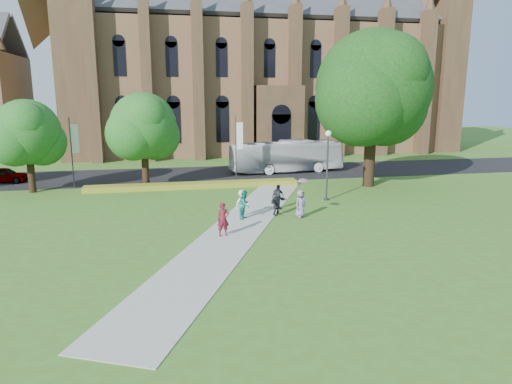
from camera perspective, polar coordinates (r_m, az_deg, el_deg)
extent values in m
plane|color=#45681F|center=(26.85, -1.58, -4.78)|extent=(160.00, 160.00, 0.00)
cube|color=black|center=(46.20, -5.89, 2.25)|extent=(160.00, 10.00, 0.02)
cube|color=#B2B2A8|center=(27.79, -1.94, -4.16)|extent=(15.58, 28.54, 0.04)
cube|color=gold|center=(39.34, -7.80, 0.83)|extent=(18.00, 1.40, 0.45)
cube|color=brown|center=(66.92, 0.94, 12.58)|extent=(52.00, 16.00, 17.00)
cube|color=brown|center=(59.27, -21.97, 13.77)|extent=(3.50, 3.50, 21.00)
cube|color=brown|center=(70.18, 22.80, 13.29)|extent=(3.50, 3.50, 21.00)
cube|color=brown|center=(58.24, 2.85, 8.74)|extent=(6.00, 2.50, 9.00)
cylinder|color=#38383D|center=(34.41, 8.89, 2.89)|extent=(0.14, 0.14, 4.80)
sphere|color=white|center=(34.10, 9.03, 7.24)|extent=(0.44, 0.44, 0.44)
cylinder|color=#38383D|center=(34.84, 8.77, -0.89)|extent=(0.36, 0.36, 0.15)
cylinder|color=#332114|center=(40.54, 14.05, 5.31)|extent=(0.96, 0.96, 6.60)
sphere|color=#0F360E|center=(40.30, 14.43, 12.53)|extent=(9.60, 9.60, 9.60)
cylinder|color=#332114|center=(41.15, -26.33, 2.59)|extent=(0.56, 0.56, 3.85)
sphere|color=#1A5018|center=(40.84, -26.71, 6.71)|extent=(5.20, 5.20, 5.20)
cylinder|color=#332114|center=(40.27, -13.69, 3.51)|extent=(0.60, 0.60, 4.12)
sphere|color=#1A5018|center=(39.95, -13.92, 8.04)|extent=(5.60, 5.60, 5.60)
cylinder|color=#38383D|center=(41.31, -2.53, 5.35)|extent=(0.10, 0.10, 6.00)
cube|color=white|center=(41.25, -2.06, 7.02)|extent=(0.60, 0.02, 2.40)
cylinder|color=#38383D|center=(41.51, -22.05, 4.53)|extent=(0.10, 0.10, 6.00)
cube|color=white|center=(41.33, -21.70, 6.20)|extent=(0.60, 0.02, 2.40)
imported|color=silver|center=(47.09, 3.81, 4.49)|extent=(11.91, 3.83, 3.26)
imported|color=gray|center=(47.15, -28.97, 1.88)|extent=(4.23, 2.06, 1.39)
imported|color=maroon|center=(25.45, -4.13, -3.43)|extent=(0.74, 0.53, 1.90)
imported|color=#19816B|center=(28.93, -1.43, -1.58)|extent=(1.08, 1.14, 1.85)
imported|color=white|center=(29.49, -1.70, -1.41)|extent=(1.31, 1.14, 1.76)
imported|color=black|center=(31.54, 2.76, -0.59)|extent=(1.08, 0.76, 1.70)
imported|color=gray|center=(29.49, 5.58, -1.44)|extent=(1.04, 0.92, 1.78)
imported|color=#27282F|center=(29.95, 2.65, -1.23)|extent=(1.56, 1.43, 1.73)
imported|color=#DC9BAE|center=(29.38, 5.91, 0.91)|extent=(0.89, 0.89, 0.63)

